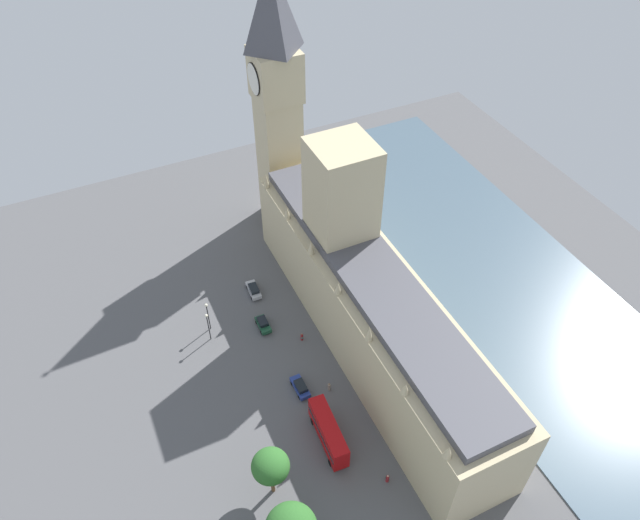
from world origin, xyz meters
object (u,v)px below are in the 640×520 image
(pedestrian_midblock, at_px, (302,337))
(street_lamp_slot_10, at_px, (207,312))
(double_decker_bus_by_river_gate, at_px, (328,432))
(pedestrian_far_end, at_px, (387,479))
(car_silver_kerbside, at_px, (254,290))
(plane_tree_leading, at_px, (271,466))
(car_dark_green_under_trees, at_px, (263,324))
(car_blue_trailing, at_px, (300,387))
(clock_tower, at_px, (277,99))
(street_lamp_opposite_hall, at_px, (208,322))
(parliament_building, at_px, (366,297))
(pedestrian_corner, at_px, (329,387))

(pedestrian_midblock, relative_size, street_lamp_slot_10, 0.25)
(double_decker_bus_by_river_gate, xyz_separation_m, pedestrian_far_end, (-4.95, 9.40, -1.88))
(car_silver_kerbside, height_order, plane_tree_leading, plane_tree_leading)
(double_decker_bus_by_river_gate, bearing_deg, street_lamp_slot_10, -68.15)
(car_dark_green_under_trees, bearing_deg, pedestrian_midblock, 133.73)
(car_blue_trailing, height_order, plane_tree_leading, plane_tree_leading)
(clock_tower, relative_size, street_lamp_slot_10, 8.19)
(clock_tower, height_order, plane_tree_leading, clock_tower)
(street_lamp_slot_10, bearing_deg, pedestrian_far_end, 110.62)
(double_decker_bus_by_river_gate, bearing_deg, pedestrian_far_end, 121.50)
(car_silver_kerbside, bearing_deg, street_lamp_opposite_hall, -143.86)
(plane_tree_leading, bearing_deg, street_lamp_slot_10, -91.79)
(car_silver_kerbside, bearing_deg, plane_tree_leading, -103.84)
(parliament_building, bearing_deg, street_lamp_slot_10, -28.10)
(parliament_building, distance_m, car_silver_kerbside, 24.37)
(parliament_building, xyz_separation_m, clock_tower, (-0.09, -37.21, 17.68))
(pedestrian_far_end, bearing_deg, plane_tree_leading, 156.96)
(pedestrian_midblock, bearing_deg, street_lamp_slot_10, -19.91)
(clock_tower, height_order, pedestrian_far_end, clock_tower)
(car_dark_green_under_trees, distance_m, car_blue_trailing, 15.07)
(car_silver_kerbside, xyz_separation_m, pedestrian_midblock, (-3.70, 14.18, -0.15))
(pedestrian_corner, distance_m, street_lamp_opposite_hall, 23.65)
(street_lamp_opposite_hall, bearing_deg, double_decker_bus_by_river_gate, 110.87)
(double_decker_bus_by_river_gate, bearing_deg, street_lamp_opposite_hall, -65.41)
(parliament_building, distance_m, pedestrian_far_end, 28.79)
(clock_tower, relative_size, street_lamp_opposite_hall, 8.20)
(car_blue_trailing, bearing_deg, car_dark_green_under_trees, 91.53)
(double_decker_bus_by_river_gate, bearing_deg, clock_tower, -101.76)
(car_silver_kerbside, relative_size, street_lamp_slot_10, 0.74)
(clock_tower, distance_m, car_silver_kerbside, 35.97)
(pedestrian_corner, bearing_deg, street_lamp_opposite_hall, 178.40)
(pedestrian_midblock, relative_size, street_lamp_opposite_hall, 0.25)
(parliament_building, distance_m, pedestrian_corner, 16.01)
(pedestrian_midblock, height_order, plane_tree_leading, plane_tree_leading)
(street_lamp_opposite_hall, xyz_separation_m, street_lamp_slot_10, (-0.68, -2.30, 0.01))
(pedestrian_corner, xyz_separation_m, street_lamp_opposite_hall, (14.34, -18.42, 3.78))
(street_lamp_opposite_hall, distance_m, street_lamp_slot_10, 2.40)
(plane_tree_leading, distance_m, street_lamp_opposite_hall, 30.46)
(clock_tower, height_order, pedestrian_corner, clock_tower)
(plane_tree_leading, bearing_deg, clock_tower, -113.95)
(street_lamp_opposite_hall, bearing_deg, clock_tower, -133.16)
(double_decker_bus_by_river_gate, height_order, street_lamp_slot_10, street_lamp_slot_10)
(car_silver_kerbside, xyz_separation_m, street_lamp_opposite_hall, (10.81, 7.13, 3.64))
(street_lamp_slot_10, bearing_deg, double_decker_bus_by_river_gate, 108.13)
(parliament_building, height_order, pedestrian_far_end, parliament_building)
(parliament_building, relative_size, plane_tree_leading, 6.99)
(pedestrian_corner, bearing_deg, double_decker_bus_by_river_gate, -66.13)
(pedestrian_corner, bearing_deg, car_silver_kerbside, 148.36)
(plane_tree_leading, bearing_deg, street_lamp_opposite_hall, -90.64)
(plane_tree_leading, height_order, street_lamp_slot_10, plane_tree_leading)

